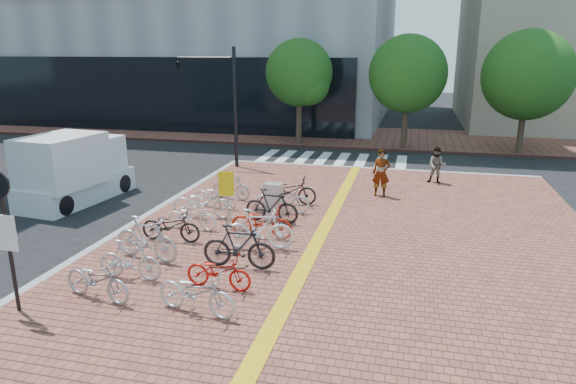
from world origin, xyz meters
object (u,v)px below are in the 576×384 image
(bike_0, at_px, (97,280))
(bike_12, at_px, (262,222))
(notice_sign, at_px, (5,225))
(pedestrian_b, at_px, (437,165))
(box_truck, at_px, (73,169))
(pedestrian_a, at_px, (381,173))
(bike_5, at_px, (203,202))
(bike_10, at_px, (239,247))
(bike_1, at_px, (130,260))
(bike_3, at_px, (171,226))
(bike_6, at_px, (216,195))
(bike_15, at_px, (290,190))
(bike_2, at_px, (146,239))
(yellow_sign, at_px, (227,189))
(bike_7, at_px, (231,187))
(traffic_light_pole, at_px, (209,85))
(bike_8, at_px, (196,292))
(bike_9, at_px, (219,271))
(bike_13, at_px, (272,206))
(bike_14, at_px, (282,199))
(utility_box, at_px, (273,202))
(bike_11, at_px, (259,229))

(bike_0, xyz_separation_m, bike_12, (2.39, 4.56, 0.02))
(notice_sign, bearing_deg, pedestrian_b, 56.15)
(pedestrian_b, bearing_deg, box_truck, -150.26)
(pedestrian_a, height_order, pedestrian_b, pedestrian_a)
(bike_5, bearing_deg, bike_12, -125.74)
(bike_0, bearing_deg, bike_10, -34.71)
(bike_1, height_order, bike_3, bike_1)
(bike_6, xyz_separation_m, bike_15, (2.37, 1.02, 0.06))
(bike_2, height_order, yellow_sign, yellow_sign)
(bike_7, xyz_separation_m, traffic_light_pole, (-2.88, 5.24, 3.29))
(bike_8, relative_size, traffic_light_pole, 0.34)
(bike_9, bearing_deg, bike_5, 30.34)
(bike_10, bearing_deg, bike_5, 32.64)
(bike_12, xyz_separation_m, notice_sign, (-3.73, -5.45, 1.43))
(bike_6, xyz_separation_m, yellow_sign, (1.07, -1.75, 0.77))
(bike_13, height_order, box_truck, box_truck)
(bike_1, height_order, bike_2, bike_2)
(bike_14, height_order, box_truck, box_truck)
(utility_box, bearing_deg, bike_8, -89.44)
(bike_8, bearing_deg, pedestrian_a, -7.61)
(bike_2, distance_m, utility_box, 4.57)
(bike_7, height_order, bike_10, bike_10)
(bike_6, height_order, utility_box, utility_box)
(utility_box, bearing_deg, yellow_sign, -142.48)
(box_truck, bearing_deg, notice_sign, -61.92)
(bike_6, distance_m, bike_13, 2.52)
(bike_1, relative_size, traffic_light_pole, 0.30)
(box_truck, bearing_deg, bike_6, 0.25)
(bike_11, bearing_deg, box_truck, 56.99)
(bike_9, xyz_separation_m, bike_12, (0.01, 3.42, 0.07))
(yellow_sign, bearing_deg, bike_9, -72.52)
(bike_12, distance_m, bike_14, 2.38)
(bike_9, relative_size, bike_10, 0.85)
(bike_7, xyz_separation_m, bike_12, (2.23, -3.58, 0.02))
(bike_0, height_order, bike_9, bike_0)
(bike_0, xyz_separation_m, utility_box, (2.30, 6.19, 0.14))
(bike_1, height_order, bike_10, bike_10)
(bike_3, xyz_separation_m, bike_6, (0.06, 3.35, -0.03))
(bike_8, distance_m, bike_10, 2.41)
(bike_15, bearing_deg, bike_7, 82.29)
(pedestrian_b, distance_m, utility_box, 8.10)
(bike_1, bearing_deg, bike_14, -21.08)
(bike_11, distance_m, bike_14, 3.28)
(bike_1, bearing_deg, bike_0, 171.76)
(bike_12, bearing_deg, bike_6, 45.05)
(bike_5, bearing_deg, traffic_light_pole, 12.93)
(bike_0, distance_m, bike_7, 8.14)
(bike_5, height_order, notice_sign, notice_sign)
(utility_box, relative_size, yellow_sign, 0.70)
(bike_10, bearing_deg, bike_1, 116.21)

